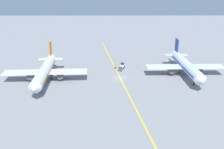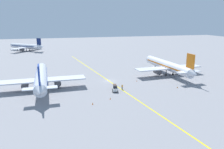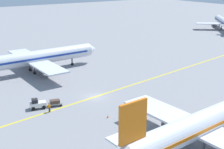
{
  "view_description": "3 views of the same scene",
  "coord_description": "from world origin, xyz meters",
  "px_view_note": "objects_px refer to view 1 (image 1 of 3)",
  "views": [
    {
      "loc": [
        3.43,
        86.23,
        30.84
      ],
      "look_at": [
        2.95,
        3.8,
        2.67
      ],
      "focal_mm": 42.0,
      "sensor_mm": 36.0,
      "label": 1
    },
    {
      "loc": [
        -19.34,
        -74.8,
        22.05
      ],
      "look_at": [
        1.07,
        -0.36,
        2.5
      ],
      "focal_mm": 35.0,
      "sensor_mm": 36.0,
      "label": 2
    },
    {
      "loc": [
        51.51,
        -30.9,
        24.17
      ],
      "look_at": [
        0.48,
        3.95,
        4.28
      ],
      "focal_mm": 50.0,
      "sensor_mm": 36.0,
      "label": 3
    }
  ],
  "objects_px": {
    "baggage_cart_trailing": "(120,69)",
    "traffic_cone_near_nose": "(93,74)",
    "airplane_adjacent_stand": "(45,71)",
    "traffic_cone_far_edge": "(129,63)",
    "airplane_at_gate": "(186,65)",
    "baggage_tug_white": "(122,66)",
    "traffic_cone_mid_apron": "(70,66)",
    "traffic_cone_by_wingtip": "(142,61)",
    "ground_crew_worker": "(115,67)"
  },
  "relations": [
    {
      "from": "baggage_cart_trailing",
      "to": "traffic_cone_near_nose",
      "type": "bearing_deg",
      "value": 28.76
    },
    {
      "from": "airplane_adjacent_stand",
      "to": "traffic_cone_far_edge",
      "type": "bearing_deg",
      "value": -144.6
    },
    {
      "from": "airplane_at_gate",
      "to": "baggage_tug_white",
      "type": "relative_size",
      "value": 10.83
    },
    {
      "from": "airplane_adjacent_stand",
      "to": "traffic_cone_mid_apron",
      "type": "xyz_separation_m",
      "value": [
        -5.66,
        -16.81,
        -3.43
      ]
    },
    {
      "from": "baggage_tug_white",
      "to": "traffic_cone_by_wingtip",
      "type": "distance_m",
      "value": 12.61
    },
    {
      "from": "airplane_at_gate",
      "to": "ground_crew_worker",
      "type": "relative_size",
      "value": 21.11
    },
    {
      "from": "airplane_adjacent_stand",
      "to": "traffic_cone_by_wingtip",
      "type": "bearing_deg",
      "value": -146.1
    },
    {
      "from": "traffic_cone_near_nose",
      "to": "airplane_adjacent_stand",
      "type": "bearing_deg",
      "value": 21.06
    },
    {
      "from": "baggage_cart_trailing",
      "to": "traffic_cone_mid_apron",
      "type": "relative_size",
      "value": 5.21
    },
    {
      "from": "traffic_cone_far_edge",
      "to": "airplane_adjacent_stand",
      "type": "bearing_deg",
      "value": 35.4
    },
    {
      "from": "airplane_adjacent_stand",
      "to": "ground_crew_worker",
      "type": "xyz_separation_m",
      "value": [
        -23.83,
        -13.57,
        -2.8
      ]
    },
    {
      "from": "airplane_adjacent_stand",
      "to": "traffic_cone_mid_apron",
      "type": "distance_m",
      "value": 18.07
    },
    {
      "from": "ground_crew_worker",
      "to": "traffic_cone_mid_apron",
      "type": "distance_m",
      "value": 18.46
    },
    {
      "from": "baggage_cart_trailing",
      "to": "traffic_cone_far_edge",
      "type": "height_order",
      "value": "baggage_cart_trailing"
    },
    {
      "from": "baggage_tug_white",
      "to": "traffic_cone_far_edge",
      "type": "xyz_separation_m",
      "value": [
        -3.26,
        -6.43,
        -0.63
      ]
    },
    {
      "from": "ground_crew_worker",
      "to": "traffic_cone_near_nose",
      "type": "relative_size",
      "value": 3.05
    },
    {
      "from": "traffic_cone_mid_apron",
      "to": "traffic_cone_far_edge",
      "type": "bearing_deg",
      "value": -169.7
    },
    {
      "from": "traffic_cone_by_wingtip",
      "to": "traffic_cone_mid_apron",
      "type": "bearing_deg",
      "value": 13.2
    },
    {
      "from": "traffic_cone_mid_apron",
      "to": "airplane_adjacent_stand",
      "type": "bearing_deg",
      "value": 71.38
    },
    {
      "from": "traffic_cone_mid_apron",
      "to": "airplane_at_gate",
      "type": "bearing_deg",
      "value": 165.77
    },
    {
      "from": "baggage_cart_trailing",
      "to": "traffic_cone_far_edge",
      "type": "bearing_deg",
      "value": -112.86
    },
    {
      "from": "airplane_adjacent_stand",
      "to": "traffic_cone_near_nose",
      "type": "height_order",
      "value": "airplane_adjacent_stand"
    },
    {
      "from": "airplane_adjacent_stand",
      "to": "traffic_cone_by_wingtip",
      "type": "height_order",
      "value": "airplane_adjacent_stand"
    },
    {
      "from": "airplane_adjacent_stand",
      "to": "baggage_cart_trailing",
      "type": "height_order",
      "value": "airplane_adjacent_stand"
    },
    {
      "from": "baggage_tug_white",
      "to": "traffic_cone_near_nose",
      "type": "relative_size",
      "value": 5.95
    },
    {
      "from": "traffic_cone_near_nose",
      "to": "airplane_at_gate",
      "type": "bearing_deg",
      "value": 179.63
    },
    {
      "from": "traffic_cone_near_nose",
      "to": "traffic_cone_mid_apron",
      "type": "height_order",
      "value": "same"
    },
    {
      "from": "airplane_adjacent_stand",
      "to": "ground_crew_worker",
      "type": "distance_m",
      "value": 27.56
    },
    {
      "from": "traffic_cone_mid_apron",
      "to": "traffic_cone_far_edge",
      "type": "distance_m",
      "value": 24.58
    },
    {
      "from": "baggage_cart_trailing",
      "to": "ground_crew_worker",
      "type": "xyz_separation_m",
      "value": [
        1.95,
        -1.99,
        0.15
      ]
    },
    {
      "from": "airplane_at_gate",
      "to": "traffic_cone_mid_apron",
      "type": "height_order",
      "value": "airplane_at_gate"
    },
    {
      "from": "ground_crew_worker",
      "to": "traffic_cone_near_nose",
      "type": "xyz_separation_m",
      "value": [
        8.09,
        7.5,
        -0.63
      ]
    },
    {
      "from": "ground_crew_worker",
      "to": "traffic_cone_far_edge",
      "type": "distance_m",
      "value": 9.75
    },
    {
      "from": "airplane_at_gate",
      "to": "traffic_cone_far_edge",
      "type": "bearing_deg",
      "value": -38.91
    },
    {
      "from": "ground_crew_worker",
      "to": "airplane_adjacent_stand",
      "type": "bearing_deg",
      "value": 29.65
    },
    {
      "from": "airplane_adjacent_stand",
      "to": "baggage_cart_trailing",
      "type": "bearing_deg",
      "value": -155.82
    },
    {
      "from": "airplane_at_gate",
      "to": "traffic_cone_far_edge",
      "type": "height_order",
      "value": "airplane_at_gate"
    },
    {
      "from": "traffic_cone_near_nose",
      "to": "traffic_cone_far_edge",
      "type": "height_order",
      "value": "same"
    },
    {
      "from": "ground_crew_worker",
      "to": "traffic_cone_near_nose",
      "type": "height_order",
      "value": "ground_crew_worker"
    },
    {
      "from": "airplane_at_gate",
      "to": "traffic_cone_mid_apron",
      "type": "bearing_deg",
      "value": -14.23
    },
    {
      "from": "traffic_cone_far_edge",
      "to": "baggage_tug_white",
      "type": "bearing_deg",
      "value": 63.15
    },
    {
      "from": "airplane_adjacent_stand",
      "to": "traffic_cone_mid_apron",
      "type": "bearing_deg",
      "value": -108.62
    },
    {
      "from": "baggage_tug_white",
      "to": "traffic_cone_near_nose",
      "type": "distance_m",
      "value": 13.93
    },
    {
      "from": "baggage_tug_white",
      "to": "traffic_cone_mid_apron",
      "type": "relative_size",
      "value": 5.95
    },
    {
      "from": "airplane_at_gate",
      "to": "baggage_cart_trailing",
      "type": "height_order",
      "value": "airplane_at_gate"
    },
    {
      "from": "airplane_at_gate",
      "to": "ground_crew_worker",
      "type": "bearing_deg",
      "value": -17.12
    },
    {
      "from": "traffic_cone_mid_apron",
      "to": "ground_crew_worker",
      "type": "bearing_deg",
      "value": 169.87
    },
    {
      "from": "traffic_cone_mid_apron",
      "to": "traffic_cone_far_edge",
      "type": "relative_size",
      "value": 1.0
    },
    {
      "from": "airplane_adjacent_stand",
      "to": "baggage_tug_white",
      "type": "relative_size",
      "value": 10.85
    },
    {
      "from": "airplane_adjacent_stand",
      "to": "baggage_cart_trailing",
      "type": "distance_m",
      "value": 28.42
    }
  ]
}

